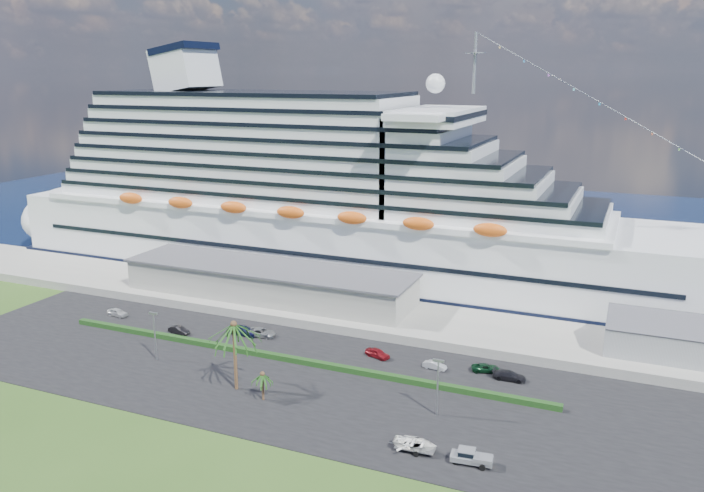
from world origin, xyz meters
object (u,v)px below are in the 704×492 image
at_px(cruise_ship, 333,205).
at_px(parked_car_3, 244,331).
at_px(pickup_truck, 471,456).
at_px(boat_trailer, 415,444).

bearing_deg(cruise_ship, parked_car_3, -88.74).
height_order(parked_car_3, pickup_truck, pickup_truck).
xyz_separation_m(parked_car_3, pickup_truck, (47.90, -25.40, 0.20)).
bearing_deg(boat_trailer, pickup_truck, 1.13).
relative_size(cruise_ship, parked_car_3, 34.96).
height_order(cruise_ship, boat_trailer, cruise_ship).
bearing_deg(parked_car_3, pickup_truck, -116.33).
distance_m(cruise_ship, boat_trailer, 79.89).
bearing_deg(cruise_ship, pickup_truck, -53.62).
relative_size(parked_car_3, pickup_truck, 1.03).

